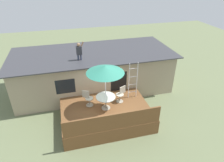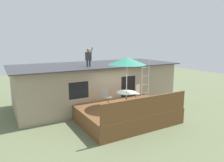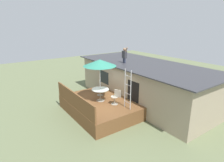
# 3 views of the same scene
# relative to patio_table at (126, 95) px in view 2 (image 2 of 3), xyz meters

# --- Properties ---
(ground_plane) EXTENTS (40.00, 40.00, 0.00)m
(ground_plane) POSITION_rel_patio_table_xyz_m (-0.02, -0.03, -1.39)
(ground_plane) COLOR #66704C
(house) EXTENTS (10.50, 4.50, 2.66)m
(house) POSITION_rel_patio_table_xyz_m (-0.02, 3.57, -0.05)
(house) COLOR gray
(house) RESTS_ON ground
(deck) EXTENTS (4.75, 3.40, 0.80)m
(deck) POSITION_rel_patio_table_xyz_m (-0.02, -0.03, -0.99)
(deck) COLOR brown
(deck) RESTS_ON ground
(deck_railing) EXTENTS (4.65, 0.08, 0.90)m
(deck_railing) POSITION_rel_patio_table_xyz_m (-0.02, -1.68, -0.14)
(deck_railing) COLOR brown
(deck_railing) RESTS_ON deck
(patio_table) EXTENTS (1.04, 1.04, 0.74)m
(patio_table) POSITION_rel_patio_table_xyz_m (0.00, 0.00, 0.00)
(patio_table) COLOR #A59E8C
(patio_table) RESTS_ON deck
(patio_umbrella) EXTENTS (1.90, 1.90, 2.54)m
(patio_umbrella) POSITION_rel_patio_table_xyz_m (-0.00, 0.00, 1.76)
(patio_umbrella) COLOR silver
(patio_umbrella) RESTS_ON deck
(step_ladder) EXTENTS (0.52, 0.04, 2.20)m
(step_ladder) POSITION_rel_patio_table_xyz_m (1.74, 0.67, 0.51)
(step_ladder) COLOR silver
(step_ladder) RESTS_ON deck
(person_figure) EXTENTS (0.47, 0.20, 1.11)m
(person_figure) POSITION_rel_patio_table_xyz_m (-0.96, 2.58, 1.88)
(person_figure) COLOR #33384C
(person_figure) RESTS_ON house
(patio_chair_left) EXTENTS (0.58, 0.44, 0.92)m
(patio_chair_left) POSITION_rel_patio_table_xyz_m (-0.87, 0.51, -0.13)
(patio_chair_left) COLOR #A59E8C
(patio_chair_left) RESTS_ON deck
(patio_chair_right) EXTENTS (0.59, 0.44, 0.92)m
(patio_chair_right) POSITION_rel_patio_table_xyz_m (0.97, 0.43, -0.13)
(patio_chair_right) COLOR #A59E8C
(patio_chair_right) RESTS_ON deck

